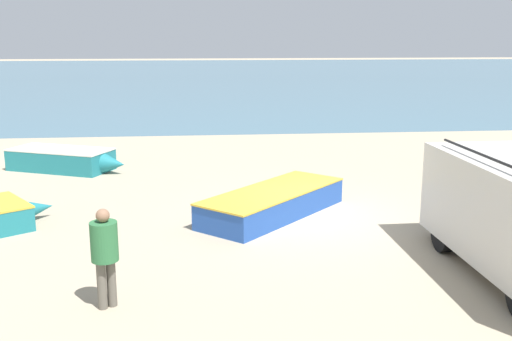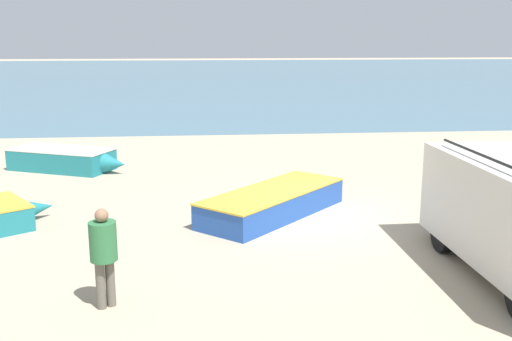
# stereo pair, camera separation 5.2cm
# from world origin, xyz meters

# --- Properties ---
(ground_plane) EXTENTS (200.00, 200.00, 0.00)m
(ground_plane) POSITION_xyz_m (0.00, 0.00, 0.00)
(ground_plane) COLOR tan
(sea_water) EXTENTS (120.00, 80.00, 0.01)m
(sea_water) POSITION_xyz_m (0.00, 52.00, 0.00)
(sea_water) COLOR #477084
(sea_water) RESTS_ON ground_plane
(fishing_rowboat_0) EXTENTS (4.08, 4.28, 0.60)m
(fishing_rowboat_0) POSITION_xyz_m (-0.87, 0.42, 0.30)
(fishing_rowboat_0) COLOR #234CA3
(fishing_rowboat_0) RESTS_ON ground_plane
(fishing_rowboat_3) EXTENTS (3.90, 2.55, 0.67)m
(fishing_rowboat_3) POSITION_xyz_m (-6.84, 5.70, 0.33)
(fishing_rowboat_3) COLOR #1E757F
(fishing_rowboat_3) RESTS_ON ground_plane
(fisherman_0) EXTENTS (0.42, 0.42, 1.59)m
(fisherman_0) POSITION_xyz_m (-4.15, -4.31, 0.95)
(fisherman_0) COLOR #5B564C
(fisherman_0) RESTS_ON ground_plane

